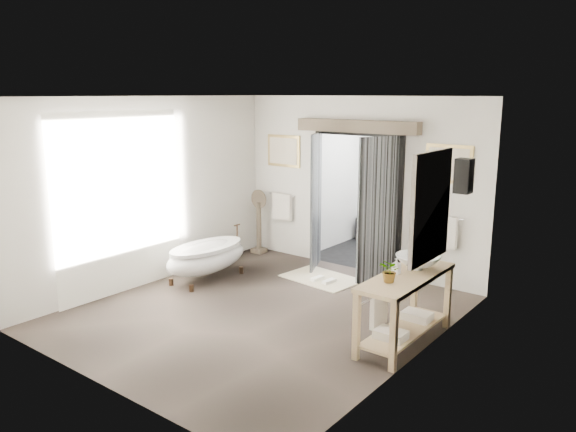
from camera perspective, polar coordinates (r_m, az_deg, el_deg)
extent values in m
plane|color=#4F423A|center=(7.82, -2.73, -9.74)|extent=(5.00, 5.00, 0.00)
cube|color=silver|center=(5.78, -19.16, -3.28)|extent=(4.50, 0.02, 2.90)
cube|color=silver|center=(9.00, -13.82, 2.48)|extent=(0.02, 5.00, 2.90)
cube|color=silver|center=(6.21, 13.16, -1.86)|extent=(0.02, 5.00, 2.90)
cube|color=silver|center=(10.25, -0.25, 4.02)|extent=(1.45, 0.02, 2.90)
cube|color=silver|center=(8.74, 15.73, 2.08)|extent=(1.45, 0.02, 2.90)
cube|color=silver|center=(9.29, 7.30, 10.17)|extent=(1.60, 0.02, 0.60)
cube|color=silver|center=(7.24, -2.97, 12.03)|extent=(4.50, 5.00, 0.02)
cube|color=white|center=(8.62, -16.68, 1.21)|extent=(0.02, 2.20, 2.70)
cube|color=slate|center=(6.46, 14.30, 0.90)|extent=(0.05, 0.95, 1.25)
cube|color=silver|center=(6.47, 14.06, 0.93)|extent=(0.01, 0.80, 1.10)
cube|color=black|center=(7.58, 17.44, 3.91)|extent=(0.20, 0.20, 0.45)
sphere|color=#FFCC8C|center=(7.58, 17.44, 3.91)|extent=(0.10, 0.10, 0.10)
cube|color=black|center=(10.58, 9.67, -3.92)|extent=(2.20, 2.00, 0.01)
cube|color=silver|center=(10.17, 10.19, 9.70)|extent=(2.20, 2.00, 0.02)
cube|color=white|center=(11.18, 12.33, 3.40)|extent=(2.20, 0.02, 2.50)
cube|color=white|center=(10.85, 4.78, 3.37)|extent=(0.02, 2.00, 2.50)
cube|color=white|center=(9.85, 15.59, 2.03)|extent=(0.02, 2.00, 2.50)
cube|color=black|center=(11.23, 11.70, -1.88)|extent=(2.00, 0.35, 0.45)
cylinder|color=silver|center=(11.29, 10.51, 5.35)|extent=(0.40, 0.03, 0.40)
cylinder|color=silver|center=(10.95, 14.24, 4.96)|extent=(0.40, 0.03, 0.40)
cube|color=black|center=(9.88, 3.07, 1.91)|extent=(0.07, 0.10, 2.30)
cube|color=black|center=(9.09, 11.39, 0.76)|extent=(0.07, 0.10, 2.30)
cube|color=black|center=(9.31, 7.25, 8.33)|extent=(1.67, 0.10, 0.07)
cube|color=black|center=(9.49, 2.86, 1.48)|extent=(0.36, 0.75, 2.30)
cube|color=black|center=(8.87, 9.23, 0.56)|extent=(0.36, 0.75, 2.30)
cube|color=brown|center=(9.21, 6.95, 9.04)|extent=(2.20, 0.20, 0.20)
cube|color=tan|center=(10.20, -0.43, 6.63)|extent=(0.72, 0.03, 0.57)
cube|color=beige|center=(10.19, -0.49, 6.62)|extent=(0.62, 0.01, 0.47)
cube|color=tan|center=(8.65, 16.02, 5.11)|extent=(0.72, 0.03, 0.57)
cube|color=beige|center=(8.63, 15.98, 5.10)|extent=(0.62, 0.01, 0.47)
cylinder|color=silver|center=(10.28, -0.57, 2.17)|extent=(0.60, 0.02, 0.02)
cube|color=beige|center=(10.30, -0.63, 0.95)|extent=(0.42, 0.08, 0.48)
cylinder|color=silver|center=(8.74, 15.61, -0.12)|extent=(0.60, 0.02, 0.02)
cube|color=beige|center=(8.77, 15.48, -1.54)|extent=(0.42, 0.08, 0.48)
cylinder|color=#3F2B1C|center=(9.01, -11.80, -6.57)|extent=(0.07, 0.07, 0.11)
cylinder|color=#3F2B1C|center=(8.68, -9.78, -7.23)|extent=(0.07, 0.07, 0.11)
cylinder|color=#3F2B1C|center=(9.73, -6.80, -4.96)|extent=(0.07, 0.07, 0.11)
cylinder|color=#3F2B1C|center=(9.43, -4.77, -5.49)|extent=(0.07, 0.07, 0.11)
ellipsoid|color=white|center=(9.11, -8.26, -4.20)|extent=(0.71, 1.58, 0.50)
cylinder|color=#3F2B1C|center=(9.53, -5.19, -1.47)|extent=(0.03, 0.03, 0.20)
cube|color=tan|center=(6.41, 6.97, -10.85)|extent=(0.07, 0.07, 0.85)
cube|color=tan|center=(6.21, 10.69, -11.77)|extent=(0.07, 0.07, 0.85)
cube|color=tan|center=(7.64, 12.72, -7.18)|extent=(0.07, 0.07, 0.85)
cube|color=tan|center=(7.47, 15.94, -7.81)|extent=(0.07, 0.07, 0.85)
cube|color=tan|center=(6.78, 11.97, -6.10)|extent=(0.55, 1.60, 0.05)
cube|color=tan|center=(7.02, 11.72, -11.25)|extent=(0.45, 1.50, 0.03)
cylinder|color=silver|center=(6.97, 9.87, -7.46)|extent=(0.02, 1.40, 0.02)
cube|color=beige|center=(6.91, 9.22, -9.37)|extent=(0.06, 0.34, 0.42)
cube|color=beige|center=(6.70, 10.39, -11.75)|extent=(0.35, 0.25, 0.10)
cube|color=beige|center=(7.29, 12.98, -9.85)|extent=(0.35, 0.25, 0.10)
cube|color=brown|center=(10.61, -2.95, -3.50)|extent=(0.23, 0.23, 0.08)
cylinder|color=brown|center=(10.49, -2.98, -0.97)|extent=(0.09, 0.09, 0.89)
cylinder|color=silver|center=(10.40, -2.94, 1.74)|extent=(0.31, 0.02, 0.31)
cylinder|color=brown|center=(10.39, -2.99, 1.73)|extent=(0.36, 0.02, 0.36)
cube|color=beige|center=(9.16, 3.41, -6.33)|extent=(1.29, 0.94, 0.01)
cube|color=white|center=(9.05, 2.97, -6.35)|extent=(0.13, 0.26, 0.05)
cube|color=white|center=(8.93, 4.18, -6.62)|extent=(0.13, 0.26, 0.05)
imported|color=white|center=(6.98, 13.05, -4.61)|extent=(0.59, 0.59, 0.19)
imported|color=gray|center=(6.45, 10.35, -5.52)|extent=(0.29, 0.27, 0.27)
imported|color=gray|center=(6.77, 10.95, -5.00)|extent=(0.09, 0.09, 0.19)
imported|color=gray|center=(7.33, 14.22, -3.93)|extent=(0.16, 0.16, 0.16)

